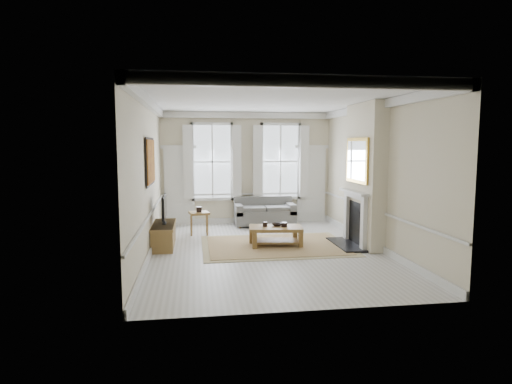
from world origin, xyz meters
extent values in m
plane|color=#B7B5AD|center=(0.00, 0.00, 0.00)|extent=(7.20, 7.20, 0.00)
plane|color=white|center=(0.00, 0.00, 3.40)|extent=(7.20, 7.20, 0.00)
plane|color=beige|center=(0.00, 3.60, 1.70)|extent=(5.20, 0.00, 5.20)
plane|color=beige|center=(-2.60, 0.00, 1.70)|extent=(0.00, 7.20, 7.20)
plane|color=beige|center=(2.60, 0.00, 1.70)|extent=(0.00, 7.20, 7.20)
cube|color=silver|center=(-2.05, 3.56, 1.15)|extent=(0.90, 0.08, 2.30)
cube|color=silver|center=(2.05, 3.56, 1.15)|extent=(0.90, 0.08, 2.30)
cube|color=#B4741E|center=(-2.56, 0.30, 2.05)|extent=(0.05, 1.66, 1.06)
cube|color=beige|center=(2.43, 0.20, 1.70)|extent=(0.35, 1.70, 3.38)
cube|color=black|center=(2.00, 0.20, 0.03)|extent=(0.55, 1.50, 0.05)
cube|color=silver|center=(2.20, -0.35, 0.57)|extent=(0.10, 0.18, 1.15)
cube|color=silver|center=(2.20, 0.75, 0.57)|extent=(0.10, 0.18, 1.15)
cube|color=silver|center=(2.15, 0.20, 1.30)|extent=(0.20, 1.45, 0.06)
cube|color=black|center=(2.25, 0.20, 0.55)|extent=(0.02, 0.92, 1.00)
cube|color=gold|center=(2.21, 0.20, 2.05)|extent=(0.06, 1.26, 1.06)
cube|color=#5B5B59|center=(0.48, 3.05, 0.26)|extent=(1.78, 0.87, 0.40)
cube|color=#5B5B59|center=(0.48, 3.38, 0.62)|extent=(1.78, 0.20, 0.44)
cube|color=#5B5B59|center=(-0.32, 3.05, 0.50)|extent=(0.20, 0.87, 0.30)
cube|color=#5B5B59|center=(1.27, 3.05, 0.50)|extent=(0.20, 0.87, 0.30)
cylinder|color=brown|center=(-0.30, 2.74, 0.04)|extent=(0.06, 0.06, 0.08)
cylinder|color=brown|center=(1.25, 3.36, 0.04)|extent=(0.06, 0.06, 0.08)
cube|color=brown|center=(-1.49, 2.05, 0.58)|extent=(0.58, 0.58, 0.06)
cube|color=brown|center=(-1.69, 1.85, 0.28)|extent=(0.05, 0.05, 0.55)
cube|color=brown|center=(-1.29, 1.85, 0.28)|extent=(0.05, 0.05, 0.55)
cube|color=brown|center=(-1.69, 2.25, 0.28)|extent=(0.05, 0.05, 0.55)
cube|color=brown|center=(-1.29, 2.25, 0.28)|extent=(0.05, 0.05, 0.55)
cube|color=#9D8251|center=(0.31, 0.42, 0.01)|extent=(3.50, 2.60, 0.02)
cube|color=brown|center=(0.31, 0.42, 0.43)|extent=(1.34, 0.88, 0.08)
cube|color=brown|center=(-0.22, 0.16, 0.20)|extent=(0.10, 0.10, 0.39)
cube|color=brown|center=(0.84, 0.16, 0.20)|extent=(0.10, 0.10, 0.39)
cube|color=brown|center=(-0.22, 0.69, 0.20)|extent=(0.10, 0.10, 0.39)
cube|color=brown|center=(0.84, 0.69, 0.20)|extent=(0.10, 0.10, 0.39)
cylinder|color=black|center=(0.06, 0.47, 0.53)|extent=(0.11, 0.11, 0.11)
cylinder|color=black|center=(0.51, 0.37, 0.52)|extent=(0.15, 0.15, 0.11)
imported|color=black|center=(0.36, 0.52, 0.50)|extent=(0.31, 0.31, 0.06)
cube|color=brown|center=(-2.34, 0.77, 0.27)|extent=(0.49, 1.52, 0.54)
cube|color=black|center=(-2.32, 0.77, 0.56)|extent=(0.08, 0.30, 0.03)
cube|color=black|center=(-2.32, 0.77, 0.95)|extent=(0.05, 0.90, 0.55)
cube|color=black|center=(-2.29, 0.77, 0.95)|extent=(0.01, 0.83, 0.49)
camera|label=1|loc=(-1.59, -9.46, 2.43)|focal=30.00mm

